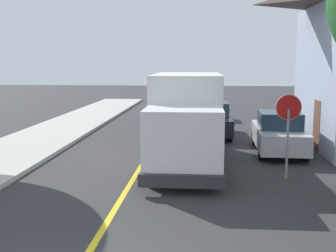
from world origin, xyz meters
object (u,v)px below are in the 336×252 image
object	(u,v)px
box_truck	(187,115)
parked_car_far	(199,98)
parked_car_mid	(203,106)
stop_sign	(288,120)
parked_van_across	(279,133)
parked_car_near	(212,120)

from	to	relation	value
box_truck	parked_car_far	xyz separation A→B (m)	(0.21, 19.03, -0.97)
parked_car_mid	stop_sign	xyz separation A→B (m)	(2.67, -14.20, 1.06)
parked_car_mid	parked_van_across	size ratio (longest dim) A/B	0.99
parked_van_across	parked_car_far	bearing A→B (deg)	101.37
parked_car_near	stop_sign	size ratio (longest dim) A/B	1.68
box_truck	parked_car_near	world-z (taller)	box_truck
parked_car_near	parked_car_mid	bearing A→B (deg)	93.99
parked_car_mid	stop_sign	bearing A→B (deg)	-79.35
parked_van_across	stop_sign	xyz separation A→B (m)	(-0.41, -3.85, 1.06)
parked_car_near	parked_car_far	world-z (taller)	same
parked_van_across	stop_sign	size ratio (longest dim) A/B	1.68
parked_car_far	box_truck	bearing A→B (deg)	-90.65
box_truck	parked_car_far	size ratio (longest dim) A/B	1.62
parked_van_across	parked_car_mid	bearing A→B (deg)	106.56
parked_car_mid	parked_car_far	distance (m)	6.61
stop_sign	box_truck	bearing A→B (deg)	151.13
parked_car_far	parked_van_across	bearing A→B (deg)	-78.63
parked_car_far	parked_van_across	world-z (taller)	same
parked_car_near	parked_van_across	world-z (taller)	same
box_truck	parked_car_near	distance (m)	6.01
box_truck	stop_sign	world-z (taller)	box_truck
parked_car_far	stop_sign	distance (m)	21.05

